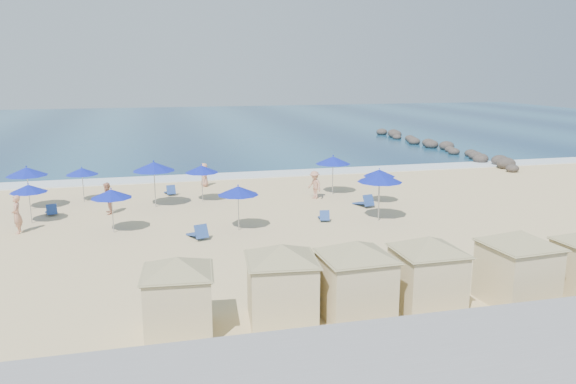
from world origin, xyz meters
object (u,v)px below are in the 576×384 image
at_px(cabana_2, 356,270).
at_px(cabana_1, 282,273).
at_px(beachgoer_2, 315,185).
at_px(trash_bin, 334,264).
at_px(umbrella_0, 27,171).
at_px(umbrella_2, 82,171).
at_px(umbrella_3, 111,194).
at_px(umbrella_9, 380,177).
at_px(umbrella_1, 28,189).
at_px(umbrella_5, 238,191).
at_px(umbrella_6, 202,169).
at_px(cabana_3, 428,263).
at_px(umbrella_4, 154,166).
at_px(beachgoer_0, 17,214).
at_px(beachgoer_3, 204,175).
at_px(rock_jetty, 437,146).
at_px(umbrella_8, 379,173).
at_px(cabana_4, 519,257).
at_px(beachgoer_1, 107,198).
at_px(umbrella_7, 333,160).
at_px(cabana_0, 178,285).

bearing_deg(cabana_2, cabana_1, 171.83).
bearing_deg(beachgoer_2, trash_bin, -34.37).
bearing_deg(umbrella_0, umbrella_2, 25.11).
height_order(umbrella_3, umbrella_9, umbrella_9).
bearing_deg(umbrella_1, umbrella_9, -12.52).
relative_size(cabana_2, umbrella_0, 1.78).
bearing_deg(cabana_2, trash_bin, 80.47).
relative_size(umbrella_5, umbrella_6, 1.01).
height_order(cabana_3, umbrella_4, cabana_3).
relative_size(cabana_3, beachgoer_0, 2.33).
relative_size(cabana_1, beachgoer_3, 2.76).
distance_m(umbrella_3, beachgoer_2, 12.52).
distance_m(rock_jetty, cabana_1, 41.65).
relative_size(cabana_1, umbrella_8, 2.08).
bearing_deg(cabana_3, umbrella_3, 131.75).
height_order(cabana_4, umbrella_8, cabana_4).
bearing_deg(rock_jetty, beachgoer_1, -148.17).
distance_m(cabana_1, umbrella_6, 17.05).
height_order(cabana_3, umbrella_7, cabana_3).
height_order(trash_bin, umbrella_7, umbrella_7).
height_order(umbrella_5, umbrella_9, umbrella_9).
distance_m(umbrella_0, beachgoer_0, 5.08).
height_order(trash_bin, cabana_1, cabana_1).
relative_size(trash_bin, beachgoer_0, 0.41).
relative_size(umbrella_9, beachgoer_0, 1.43).
relative_size(rock_jetty, umbrella_9, 10.01).
bearing_deg(umbrella_4, umbrella_3, -113.38).
bearing_deg(umbrella_9, cabana_3, -105.13).
xyz_separation_m(cabana_2, umbrella_8, (6.94, 14.32, 0.23)).
distance_m(umbrella_6, umbrella_7, 8.20).
bearing_deg(beachgoer_1, rock_jetty, 115.67).
relative_size(umbrella_2, beachgoer_1, 1.22).
height_order(umbrella_6, umbrella_8, umbrella_6).
bearing_deg(umbrella_7, umbrella_8, -59.12).
height_order(trash_bin, umbrella_5, umbrella_5).
relative_size(rock_jetty, beachgoer_2, 15.56).
relative_size(umbrella_1, beachgoer_2, 1.22).
relative_size(cabana_4, umbrella_3, 2.00).
relative_size(cabana_4, umbrella_1, 2.12).
relative_size(cabana_1, beachgoer_1, 2.52).
bearing_deg(umbrella_6, umbrella_9, -37.75).
bearing_deg(beachgoer_2, umbrella_1, -104.44).
distance_m(cabana_0, beachgoer_2, 18.62).
relative_size(cabana_1, cabana_4, 0.99).
relative_size(rock_jetty, umbrella_1, 12.70).
height_order(umbrella_3, beachgoer_1, umbrella_3).
height_order(beachgoer_2, beachgoer_3, beachgoer_2).
bearing_deg(cabana_2, umbrella_4, 109.29).
relative_size(umbrella_8, beachgoer_2, 1.23).
bearing_deg(beachgoer_0, beachgoer_2, 97.40).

